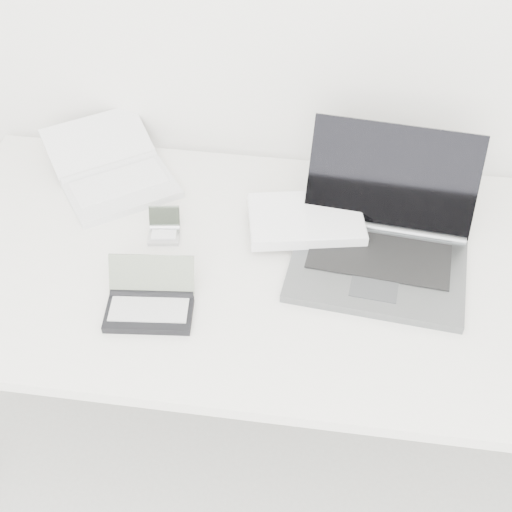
# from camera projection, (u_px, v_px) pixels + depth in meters

# --- Properties ---
(desk) EXTENTS (1.60, 0.80, 0.73)m
(desk) POSITION_uv_depth(u_px,v_px,m) (271.00, 278.00, 1.67)
(desk) COLOR white
(desk) RESTS_ON ground
(laptop_large) EXTENTS (0.54, 0.41, 0.25)m
(laptop_large) POSITION_uv_depth(u_px,v_px,m) (359.00, 236.00, 1.64)
(laptop_large) COLOR #5C5F61
(laptop_large) RESTS_ON desk
(netbook_open_white) EXTENTS (0.41, 0.43, 0.08)m
(netbook_open_white) POSITION_uv_depth(u_px,v_px,m) (115.00, 175.00, 1.83)
(netbook_open_white) COLOR silver
(netbook_open_white) RESTS_ON desk
(pda_silver) EXTENTS (0.08, 0.09, 0.06)m
(pda_silver) POSITION_uv_depth(u_px,v_px,m) (164.00, 231.00, 1.69)
(pda_silver) COLOR #B5B5B9
(pda_silver) RESTS_ON desk
(palmtop_charcoal) EXTENTS (0.20, 0.17, 0.09)m
(palmtop_charcoal) POSITION_uv_depth(u_px,v_px,m) (150.00, 303.00, 1.52)
(palmtop_charcoal) COLOR black
(palmtop_charcoal) RESTS_ON desk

